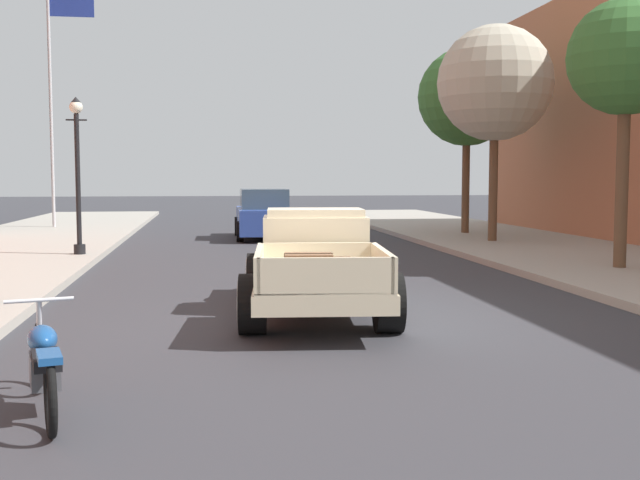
# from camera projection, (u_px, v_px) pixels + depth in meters

# --- Properties ---
(ground_plane) EXTENTS (140.00, 140.00, 0.00)m
(ground_plane) POSITION_uv_depth(u_px,v_px,m) (338.00, 318.00, 11.28)
(ground_plane) COLOR #333338
(hotrod_truck_cream) EXTENTS (2.48, 5.04, 1.58)m
(hotrod_truck_cream) POSITION_uv_depth(u_px,v_px,m) (315.00, 263.00, 11.71)
(hotrod_truck_cream) COLOR beige
(hotrod_truck_cream) RESTS_ON ground
(motorcycle_parked) EXTENTS (0.76, 2.07, 0.93)m
(motorcycle_parked) POSITION_uv_depth(u_px,v_px,m) (44.00, 363.00, 6.75)
(motorcycle_parked) COLOR black
(motorcycle_parked) RESTS_ON ground
(car_background_blue) EXTENTS (1.92, 4.33, 1.65)m
(car_background_blue) POSITION_uv_depth(u_px,v_px,m) (264.00, 215.00, 25.59)
(car_background_blue) COLOR #284293
(car_background_blue) RESTS_ON ground
(street_lamp_far) EXTENTS (0.50, 0.32, 3.85)m
(street_lamp_far) POSITION_uv_depth(u_px,v_px,m) (77.00, 163.00, 18.86)
(street_lamp_far) COLOR black
(street_lamp_far) RESTS_ON sidewalk_left
(flagpole) EXTENTS (1.74, 0.16, 9.16)m
(flagpole) POSITION_uv_depth(u_px,v_px,m) (56.00, 77.00, 28.81)
(flagpole) COLOR #B2B2B7
(flagpole) RESTS_ON sidewalk_left
(street_tree_nearest) EXTENTS (2.41, 2.41, 5.60)m
(street_tree_nearest) POSITION_uv_depth(u_px,v_px,m) (626.00, 59.00, 15.94)
(street_tree_nearest) COLOR brown
(street_tree_nearest) RESTS_ON sidewalk_right
(street_tree_second) EXTENTS (3.39, 3.39, 6.34)m
(street_tree_second) POSITION_uv_depth(u_px,v_px,m) (495.00, 84.00, 22.60)
(street_tree_second) COLOR brown
(street_tree_second) RESTS_ON sidewalk_right
(street_tree_third) EXTENTS (3.30, 3.30, 6.24)m
(street_tree_third) POSITION_uv_depth(u_px,v_px,m) (467.00, 97.00, 25.90)
(street_tree_third) COLOR brown
(street_tree_third) RESTS_ON sidewalk_right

